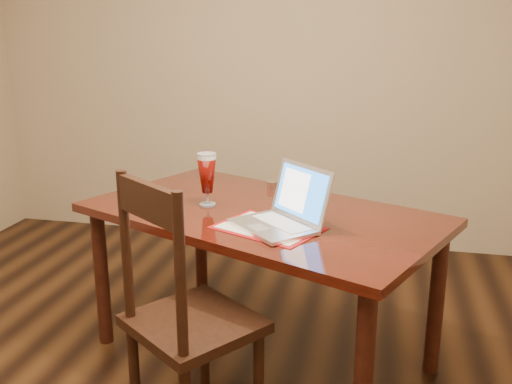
# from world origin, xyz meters

# --- Properties ---
(dining_table) EXTENTS (1.90, 1.53, 1.04)m
(dining_table) POSITION_xyz_m (0.27, 0.77, 0.69)
(dining_table) COLOR #471009
(dining_table) RESTS_ON ground
(dining_chair) EXTENTS (0.64, 0.64, 1.10)m
(dining_chair) POSITION_xyz_m (0.09, 0.16, 0.52)
(dining_chair) COLOR black
(dining_chair) RESTS_ON ground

